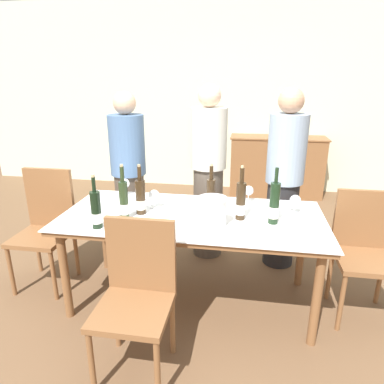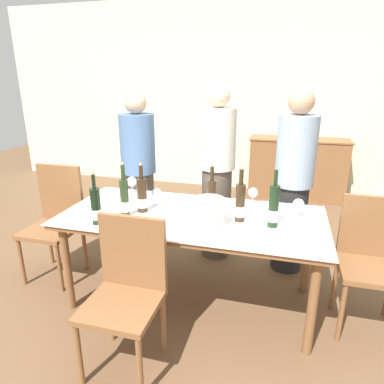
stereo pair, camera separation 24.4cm
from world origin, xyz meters
TOP-DOWN VIEW (x-y plane):
  - ground_plane at (0.00, 0.00)m, footprint 12.00×12.00m
  - back_wall at (0.00, 3.08)m, footprint 8.00×0.10m
  - sideboard_cabinet at (0.81, 2.79)m, footprint 1.37×0.46m
  - dining_table at (0.00, 0.00)m, footprint 1.92×0.90m
  - ice_bucket at (0.17, -0.16)m, footprint 0.20×0.20m
  - wine_bottle_0 at (-0.59, -0.32)m, footprint 0.07×0.07m
  - wine_bottle_1 at (-0.38, -0.03)m, footprint 0.07×0.07m
  - wine_bottle_2 at (0.13, 0.07)m, footprint 0.07×0.07m
  - wine_bottle_3 at (-0.46, -0.15)m, footprint 0.06×0.06m
  - wine_bottle_4 at (0.58, -0.05)m, footprint 0.07×0.07m
  - wine_bottle_5 at (0.35, -0.01)m, footprint 0.07×0.07m
  - wine_glass_0 at (0.75, 0.16)m, footprint 0.08×0.08m
  - wine_glass_1 at (-0.64, 0.36)m, footprint 0.08×0.08m
  - wine_glass_2 at (0.41, 0.35)m, footprint 0.08×0.08m
  - wine_glass_3 at (-0.31, 0.10)m, footprint 0.09×0.09m
  - chair_left_end at (-1.25, 0.09)m, footprint 0.42×0.42m
  - chair_near_front at (-0.21, -0.67)m, footprint 0.42×0.42m
  - chair_right_end at (1.25, 0.09)m, footprint 0.42×0.42m
  - person_host at (-0.73, 0.70)m, footprint 0.33×0.33m
  - person_guest_left at (0.03, 0.78)m, footprint 0.33×0.33m
  - person_guest_right at (0.72, 0.71)m, footprint 0.33×0.33m

SIDE VIEW (x-z plane):
  - ground_plane at x=0.00m, z-range 0.00..0.00m
  - sideboard_cabinet at x=0.81m, z-range 0.00..0.87m
  - chair_near_front at x=-0.21m, z-range 0.06..0.98m
  - chair_right_end at x=1.25m, z-range 0.07..1.00m
  - chair_left_end at x=-1.25m, z-range 0.06..1.04m
  - dining_table at x=0.00m, z-range 0.30..1.02m
  - person_host at x=-0.73m, z-range 0.00..1.58m
  - person_guest_right at x=0.72m, z-range 0.00..1.62m
  - wine_glass_2 at x=0.41m, z-range 0.75..0.89m
  - wine_glass_0 at x=0.75m, z-range 0.75..0.89m
  - person_guest_left at x=0.03m, z-range 0.00..1.64m
  - wine_glass_3 at x=-0.31m, z-range 0.75..0.90m
  - wine_glass_1 at x=-0.64m, z-range 0.75..0.90m
  - ice_bucket at x=0.17m, z-range 0.73..0.93m
  - wine_bottle_0 at x=-0.59m, z-range 0.66..1.03m
  - wine_bottle_1 at x=-0.38m, z-range 0.66..1.04m
  - wine_bottle_2 at x=0.13m, z-range 0.66..1.04m
  - wine_bottle_5 at x=0.35m, z-range 0.66..1.05m
  - wine_bottle_3 at x=-0.46m, z-range 0.66..1.06m
  - wine_bottle_4 at x=0.58m, z-range 0.66..1.06m
  - back_wall at x=0.00m, z-range 0.00..2.80m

